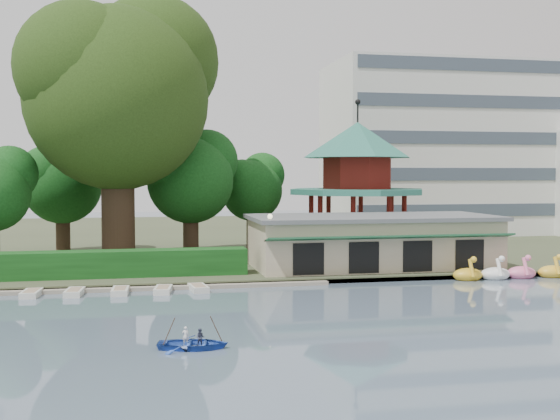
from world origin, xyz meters
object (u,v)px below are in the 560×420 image
object	(u,v)px
boathouse	(372,241)
big_tree	(119,85)
dock	(66,290)
rowboat_with_passengers	(193,339)
pavilion	(357,173)

from	to	relation	value
boathouse	big_tree	size ratio (longest dim) A/B	0.86
boathouse	big_tree	world-z (taller)	big_tree
dock	rowboat_with_passengers	xyz separation A→B (m)	(6.75, -16.08, 0.32)
pavilion	boathouse	bearing A→B (deg)	-101.28
dock	big_tree	world-z (taller)	big_tree
big_tree	rowboat_with_passengers	bearing A→B (deg)	-82.54
dock	rowboat_with_passengers	world-z (taller)	rowboat_with_passengers
pavilion	big_tree	size ratio (longest dim) A/B	0.62
boathouse	big_tree	xyz separation A→B (m)	(-18.80, 6.26, 12.07)
boathouse	dock	bearing A→B (deg)	-167.76
dock	pavilion	bearing A→B (deg)	31.66
pavilion	big_tree	xyz separation A→B (m)	(-20.80, -3.77, 6.95)
boathouse	rowboat_with_passengers	world-z (taller)	boathouse
rowboat_with_passengers	big_tree	bearing A→B (deg)	97.46
pavilion	rowboat_with_passengers	xyz separation A→B (m)	(-17.25, -30.88, -7.05)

